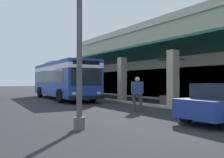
% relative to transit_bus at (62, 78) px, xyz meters
% --- Properties ---
extents(ground, '(120.00, 120.00, 0.00)m').
position_rel_transit_bus_xyz_m(ground, '(0.99, 6.75, -1.85)').
color(ground, '#262628').
extents(curb_strip, '(34.10, 0.50, 0.12)m').
position_rel_transit_bus_xyz_m(curb_strip, '(3.86, 2.68, -1.79)').
color(curb_strip, '#9E998E').
rests_on(curb_strip, ground).
extents(plaza_building, '(28.71, 14.87, 6.94)m').
position_rel_transit_bus_xyz_m(plaza_building, '(3.86, 12.30, 1.62)').
color(plaza_building, '#B2A88E').
rests_on(plaza_building, ground).
extents(transit_bus, '(11.33, 3.21, 3.34)m').
position_rel_transit_bus_xyz_m(transit_bus, '(0.00, 0.00, 0.00)').
color(transit_bus, '#193D9E').
rests_on(transit_bus, ground).
extents(pedestrian, '(0.47, 0.70, 1.77)m').
position_rel_transit_bus_xyz_m(pedestrian, '(10.48, 0.23, -0.84)').
color(pedestrian, '#38383D').
rests_on(pedestrian, ground).
extents(potted_palm, '(1.52, 2.02, 3.24)m').
position_rel_transit_bus_xyz_m(potted_palm, '(8.68, 4.18, -1.03)').
color(potted_palm, '#4C4742').
rests_on(potted_palm, ground).
extents(lot_light_pole, '(0.60, 0.60, 7.13)m').
position_rel_transit_bus_xyz_m(lot_light_pole, '(13.26, -4.23, 1.98)').
color(lot_light_pole, '#59595B').
rests_on(lot_light_pole, ground).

